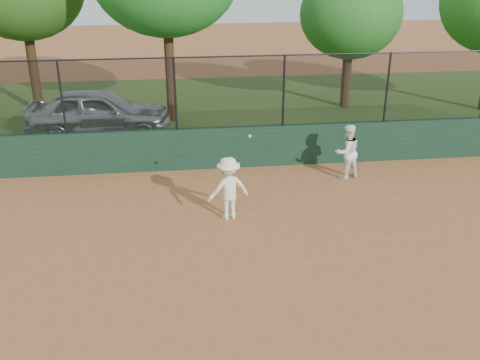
{
  "coord_description": "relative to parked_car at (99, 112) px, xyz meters",
  "views": [
    {
      "loc": [
        -0.52,
        -8.37,
        5.75
      ],
      "look_at": [
        0.8,
        2.2,
        1.2
      ],
      "focal_mm": 40.0,
      "sensor_mm": 36.0,
      "label": 1
    }
  ],
  "objects": [
    {
      "name": "back_wall",
      "position": [
        3.05,
        -3.44,
        -0.2
      ],
      "size": [
        26.0,
        0.2,
        1.2
      ],
      "primitive_type": "cube",
      "color": "#193824",
      "rests_on": "ground"
    },
    {
      "name": "player_second",
      "position": [
        7.1,
        -4.66,
        -0.04
      ],
      "size": [
        0.89,
        0.79,
        1.53
      ],
      "primitive_type": "imported",
      "rotation": [
        0.0,
        0.0,
        3.48
      ],
      "color": "white",
      "rests_on": "ground"
    },
    {
      "name": "parked_car",
      "position": [
        0.0,
        0.0,
        0.0
      ],
      "size": [
        4.78,
        2.1,
        1.6
      ],
      "primitive_type": "imported",
      "rotation": [
        0.0,
        0.0,
        1.52
      ],
      "color": "#A5A9AF",
      "rests_on": "ground"
    },
    {
      "name": "ground",
      "position": [
        3.05,
        -9.44,
        -0.8
      ],
      "size": [
        80.0,
        80.0,
        0.0
      ],
      "primitive_type": "plane",
      "color": "#B06639",
      "rests_on": "ground"
    },
    {
      "name": "grass_strip",
      "position": [
        3.05,
        2.56,
        -0.8
      ],
      "size": [
        36.0,
        12.0,
        0.01
      ],
      "primitive_type": "cube",
      "color": "#304B17",
      "rests_on": "ground"
    },
    {
      "name": "tree_3",
      "position": [
        9.33,
        2.58,
        2.78
      ],
      "size": [
        3.91,
        3.55,
        5.28
      ],
      "color": "#412815",
      "rests_on": "ground"
    },
    {
      "name": "player_main",
      "position": [
        3.66,
        -6.65,
        -0.05
      ],
      "size": [
        1.08,
        0.79,
        2.11
      ],
      "color": "white",
      "rests_on": "ground"
    },
    {
      "name": "fence_assembly",
      "position": [
        3.03,
        -3.44,
        1.44
      ],
      "size": [
        26.0,
        0.06,
        2.0
      ],
      "color": "black",
      "rests_on": "back_wall"
    }
  ]
}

